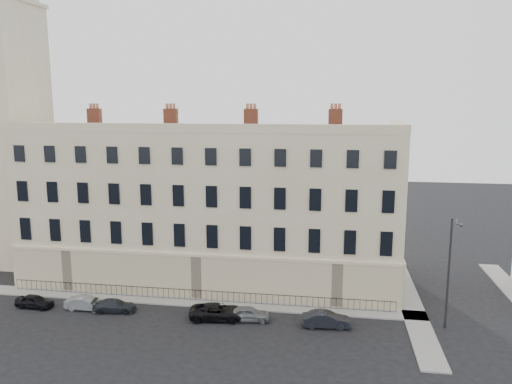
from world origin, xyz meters
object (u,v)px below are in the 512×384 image
Objects in this scene: car_e at (248,314)px; car_f at (326,320)px; car_a at (35,301)px; car_d at (217,312)px; car_b at (86,303)px; streetlamp at (450,269)px; car_c at (115,306)px.

car_e is 0.92× the size of car_f.
car_a is 0.87× the size of car_f.
car_d is (16.25, 0.14, 0.07)m from car_a.
car_f is at bearing -90.57° from car_b.
car_d is 1.30× the size of car_e.
car_b is 11.59m from car_d.
car_d reaches higher than car_a.
streetlamp is (15.61, 1.01, 4.33)m from car_e.
car_d is 8.87m from car_f.
car_a is at bearing 83.49° from car_d.
car_a is 0.94× the size of car_b.
car_b is 30.10m from streetlamp.
car_f is at bearing -86.35° from car_a.
car_b is at bearing 82.32° from car_d.
streetlamp reaches higher than car_b.
car_b is (4.66, 0.28, 0.02)m from car_a.
car_b is 0.40× the size of streetlamp.
car_f is at bearing -97.98° from car_c.
car_f is 10.34m from streetlamp.
car_e is 6.29m from car_f.
car_d is at bearing -90.55° from car_b.
car_e is (18.83, 0.24, 0.03)m from car_a.
streetlamp reaches higher than car_c.
car_e is at bearing -90.02° from car_b.
car_d is 2.58m from car_e.
car_f is 0.43× the size of streetlamp.
car_f reaches higher than car_c.
car_c is 9.01m from car_d.
car_e reaches higher than car_a.
car_f is at bearing -161.57° from streetlamp.
car_c is at bearing -84.27° from car_a.
car_c is 17.88m from car_f.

